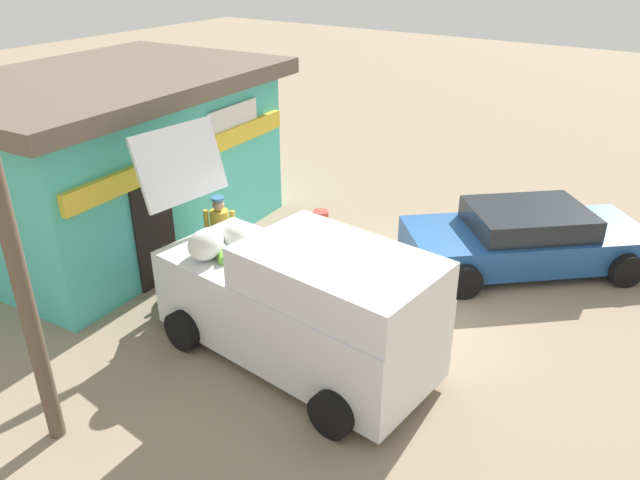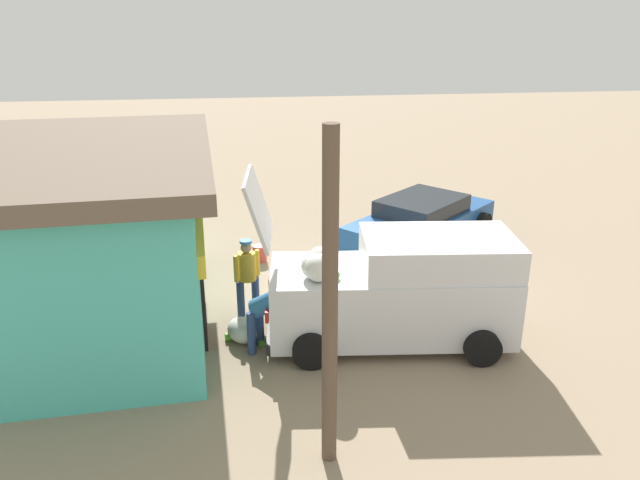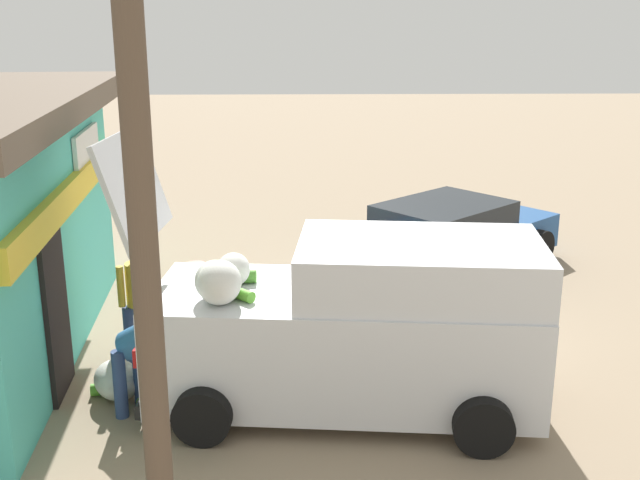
{
  "view_description": "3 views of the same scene",
  "coord_description": "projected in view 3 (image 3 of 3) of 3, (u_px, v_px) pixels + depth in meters",
  "views": [
    {
      "loc": [
        -8.51,
        -4.8,
        5.71
      ],
      "look_at": [
        -0.4,
        0.68,
        0.88
      ],
      "focal_mm": 34.61,
      "sensor_mm": 36.0,
      "label": 1
    },
    {
      "loc": [
        -12.16,
        2.31,
        5.72
      ],
      "look_at": [
        0.17,
        0.73,
        1.01
      ],
      "focal_mm": 34.72,
      "sensor_mm": 36.0,
      "label": 2
    },
    {
      "loc": [
        -10.5,
        0.25,
        4.44
      ],
      "look_at": [
        0.2,
        0.01,
        1.2
      ],
      "focal_mm": 43.93,
      "sensor_mm": 36.0,
      "label": 3
    }
  ],
  "objects": [
    {
      "name": "ground_plane",
      "position": [
        321.0,
        323.0,
        11.34
      ],
      "size": [
        60.0,
        60.0,
        0.0
      ],
      "primitive_type": "plane",
      "color": "gray"
    },
    {
      "name": "unloaded_banana_pile",
      "position": [
        117.0,
        381.0,
        9.16
      ],
      "size": [
        0.85,
        0.79,
        0.44
      ],
      "color": "silver",
      "rests_on": "ground_plane"
    },
    {
      "name": "paint_bucket",
      "position": [
        196.0,
        275.0,
        12.75
      ],
      "size": [
        0.33,
        0.33,
        0.4
      ],
      "primitive_type": "cylinder",
      "color": "#BF3F33",
      "rests_on": "ground_plane"
    },
    {
      "name": "delivery_van",
      "position": [
        356.0,
        325.0,
        8.73
      ],
      "size": [
        2.4,
        4.77,
        3.12
      ],
      "color": "silver",
      "rests_on": "ground_plane"
    },
    {
      "name": "customer_bending",
      "position": [
        143.0,
        350.0,
        8.6
      ],
      "size": [
        0.7,
        0.78,
        1.26
      ],
      "color": "navy",
      "rests_on": "ground_plane"
    },
    {
      "name": "parked_sedan",
      "position": [
        443.0,
        238.0,
        13.46
      ],
      "size": [
        4.32,
        4.54,
        1.19
      ],
      "color": "#1E4C8C",
      "rests_on": "ground_plane"
    },
    {
      "name": "utility_pole",
      "position": [
        150.0,
        330.0,
        5.45
      ],
      "size": [
        0.2,
        0.2,
        4.52
      ],
      "primitive_type": "cylinder",
      "color": "brown",
      "rests_on": "ground_plane"
    },
    {
      "name": "vendor_standing",
      "position": [
        140.0,
        295.0,
        9.88
      ],
      "size": [
        0.47,
        0.5,
        1.59
      ],
      "color": "navy",
      "rests_on": "ground_plane"
    }
  ]
}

